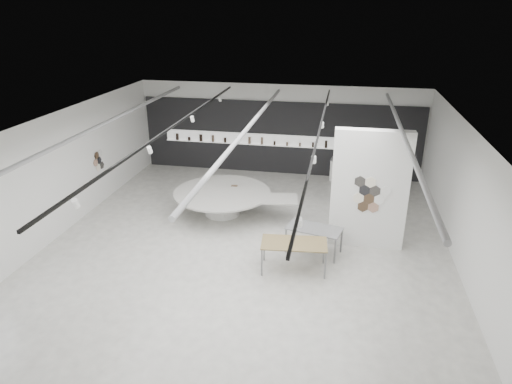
% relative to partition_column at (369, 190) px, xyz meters
% --- Properties ---
extents(room, '(12.02, 14.02, 3.82)m').
position_rel_partition_column_xyz_m(room, '(-3.59, -1.00, 0.27)').
color(room, silver).
rests_on(room, ground).
extents(back_wall_display, '(11.80, 0.27, 3.10)m').
position_rel_partition_column_xyz_m(back_wall_display, '(-3.58, 5.94, -0.26)').
color(back_wall_display, black).
rests_on(back_wall_display, ground).
extents(partition_column, '(2.20, 0.38, 3.60)m').
position_rel_partition_column_xyz_m(partition_column, '(0.00, 0.00, 0.00)').
color(partition_column, white).
rests_on(partition_column, ground).
extents(display_island, '(4.55, 3.73, 0.85)m').
position_rel_partition_column_xyz_m(display_island, '(-4.75, 1.32, -1.25)').
color(display_island, white).
rests_on(display_island, ground).
extents(sample_table_wood, '(1.85, 1.05, 0.83)m').
position_rel_partition_column_xyz_m(sample_table_wood, '(-1.97, -1.81, -1.03)').
color(sample_table_wood, olive).
rests_on(sample_table_wood, ground).
extents(sample_table_stone, '(1.71, 1.14, 0.81)m').
position_rel_partition_column_xyz_m(sample_table_stone, '(-1.49, -0.77, -1.06)').
color(sample_table_stone, slate).
rests_on(sample_table_stone, ground).
extents(kitchen_counter, '(1.62, 0.81, 1.22)m').
position_rel_partition_column_xyz_m(kitchen_counter, '(-0.49, 5.52, -1.36)').
color(kitchen_counter, white).
rests_on(kitchen_counter, ground).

